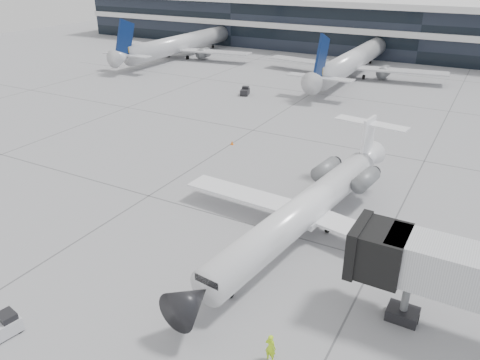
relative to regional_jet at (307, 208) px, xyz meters
The scene contains 9 objects.
ground 4.98m from the regional_jet, 167.30° to the right, with size 220.00×220.00×0.00m, color gray.
terminal 81.18m from the regional_jet, 93.10° to the left, with size 170.00×22.00×10.00m, color black.
bg_jet_left 73.22m from the regional_jet, 132.44° to the left, with size 32.00×40.00×9.60m, color silver, non-canonical shape.
bg_jet_center 55.45m from the regional_jet, 102.92° to the left, with size 32.00×40.00×9.60m, color silver, non-canonical shape.
regional_jet is the anchor object (origin of this frame).
ramp_worker 13.09m from the regional_jet, 76.36° to the right, with size 0.60×0.40×1.65m, color #C4FF1A.
baggage_tug 21.18m from the regional_jet, 120.32° to the right, with size 1.55×2.20×1.28m.
traffic_cone 19.71m from the regional_jet, 136.40° to the left, with size 0.39×0.39×0.49m.
far_tug 40.33m from the regional_jet, 124.91° to the left, with size 1.65×2.20×1.24m.
Camera 1 is at (14.81, -28.24, 18.95)m, focal length 35.00 mm.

